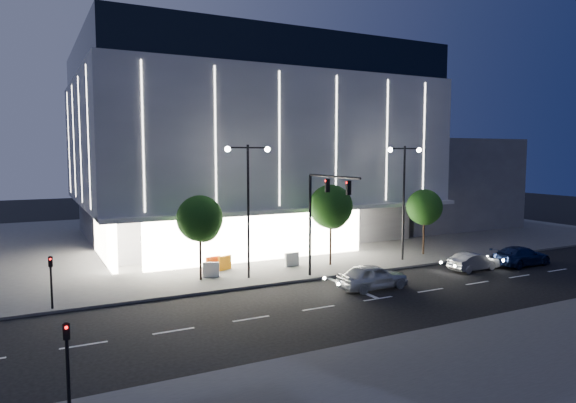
{
  "coord_description": "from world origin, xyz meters",
  "views": [
    {
      "loc": [
        -15.93,
        -25.1,
        8.42
      ],
      "look_at": [
        0.66,
        7.4,
        5.0
      ],
      "focal_mm": 32.0,
      "sensor_mm": 36.0,
      "label": 1
    }
  ],
  "objects_px": {
    "tree_right": "(424,209)",
    "car_second": "(474,261)",
    "street_lamp_west": "(248,191)",
    "barrier_c": "(213,264)",
    "car_lead": "(373,277)",
    "car_third": "(521,256)",
    "street_lamp_east": "(404,186)",
    "ped_signal_far": "(51,277)",
    "barrier_a": "(225,263)",
    "traffic_mast": "(321,206)",
    "tree_mid": "(331,209)",
    "tree_left": "(200,221)",
    "barrier_d": "(292,259)",
    "ped_signal_near": "(67,355)",
    "barrier_b": "(211,270)"
  },
  "relations": [
    {
      "from": "tree_right",
      "to": "car_second",
      "type": "bearing_deg",
      "value": -94.53
    },
    {
      "from": "street_lamp_west",
      "to": "barrier_c",
      "type": "bearing_deg",
      "value": 114.19
    },
    {
      "from": "car_lead",
      "to": "car_third",
      "type": "xyz_separation_m",
      "value": [
        14.01,
        0.4,
        -0.06
      ]
    },
    {
      "from": "street_lamp_east",
      "to": "car_second",
      "type": "distance_m",
      "value": 7.58
    },
    {
      "from": "street_lamp_east",
      "to": "ped_signal_far",
      "type": "xyz_separation_m",
      "value": [
        -25.0,
        -1.5,
        -4.07
      ]
    },
    {
      "from": "car_lead",
      "to": "barrier_a",
      "type": "bearing_deg",
      "value": 37.33
    },
    {
      "from": "street_lamp_west",
      "to": "barrier_c",
      "type": "xyz_separation_m",
      "value": [
        -1.41,
        3.14,
        -5.31
      ]
    },
    {
      "from": "traffic_mast",
      "to": "car_second",
      "type": "relative_size",
      "value": 1.77
    },
    {
      "from": "car_second",
      "to": "car_third",
      "type": "height_order",
      "value": "car_third"
    },
    {
      "from": "tree_mid",
      "to": "car_third",
      "type": "relative_size",
      "value": 1.23
    },
    {
      "from": "tree_left",
      "to": "tree_mid",
      "type": "height_order",
      "value": "tree_mid"
    },
    {
      "from": "street_lamp_west",
      "to": "ped_signal_far",
      "type": "height_order",
      "value": "street_lamp_west"
    },
    {
      "from": "car_lead",
      "to": "barrier_d",
      "type": "distance_m",
      "value": 7.7
    },
    {
      "from": "traffic_mast",
      "to": "street_lamp_west",
      "type": "xyz_separation_m",
      "value": [
        -4.0,
        2.66,
        0.93
      ]
    },
    {
      "from": "street_lamp_east",
      "to": "barrier_d",
      "type": "bearing_deg",
      "value": 167.93
    },
    {
      "from": "barrier_c",
      "to": "barrier_d",
      "type": "relative_size",
      "value": 1.0
    },
    {
      "from": "ped_signal_near",
      "to": "tree_left",
      "type": "distance_m",
      "value": 17.23
    },
    {
      "from": "ped_signal_far",
      "to": "barrier_a",
      "type": "distance_m",
      "value": 12.31
    },
    {
      "from": "barrier_b",
      "to": "barrier_c",
      "type": "relative_size",
      "value": 1.0
    },
    {
      "from": "ped_signal_far",
      "to": "tree_left",
      "type": "bearing_deg",
      "value": 15.61
    },
    {
      "from": "street_lamp_west",
      "to": "car_second",
      "type": "height_order",
      "value": "street_lamp_west"
    },
    {
      "from": "ped_signal_near",
      "to": "ped_signal_far",
      "type": "bearing_deg",
      "value": 90.0
    },
    {
      "from": "street_lamp_east",
      "to": "ped_signal_far",
      "type": "height_order",
      "value": "street_lamp_east"
    },
    {
      "from": "street_lamp_west",
      "to": "car_third",
      "type": "relative_size",
      "value": 1.8
    },
    {
      "from": "tree_right",
      "to": "barrier_c",
      "type": "distance_m",
      "value": 17.86
    },
    {
      "from": "street_lamp_east",
      "to": "ped_signal_near",
      "type": "xyz_separation_m",
      "value": [
        -25.0,
        -13.5,
        -4.07
      ]
    },
    {
      "from": "car_second",
      "to": "tree_mid",
      "type": "bearing_deg",
      "value": 54.29
    },
    {
      "from": "tree_right",
      "to": "barrier_a",
      "type": "distance_m",
      "value": 17.06
    },
    {
      "from": "street_lamp_east",
      "to": "barrier_c",
      "type": "xyz_separation_m",
      "value": [
        -14.41,
        3.14,
        -5.31
      ]
    },
    {
      "from": "tree_right",
      "to": "barrier_c",
      "type": "relative_size",
      "value": 5.01
    },
    {
      "from": "ped_signal_near",
      "to": "barrier_d",
      "type": "relative_size",
      "value": 2.73
    },
    {
      "from": "barrier_a",
      "to": "street_lamp_west",
      "type": "bearing_deg",
      "value": -102.09
    },
    {
      "from": "ped_signal_near",
      "to": "tree_mid",
      "type": "bearing_deg",
      "value": 37.35
    },
    {
      "from": "street_lamp_east",
      "to": "tree_left",
      "type": "relative_size",
      "value": 1.57
    },
    {
      "from": "barrier_b",
      "to": "tree_right",
      "type": "bearing_deg",
      "value": 20.31
    },
    {
      "from": "street_lamp_east",
      "to": "car_second",
      "type": "relative_size",
      "value": 2.25
    },
    {
      "from": "tree_left",
      "to": "car_lead",
      "type": "bearing_deg",
      "value": -36.44
    },
    {
      "from": "tree_mid",
      "to": "car_second",
      "type": "relative_size",
      "value": 1.54
    },
    {
      "from": "barrier_b",
      "to": "barrier_c",
      "type": "bearing_deg",
      "value": 88.21
    },
    {
      "from": "street_lamp_west",
      "to": "street_lamp_east",
      "type": "height_order",
      "value": "same"
    },
    {
      "from": "tree_left",
      "to": "barrier_d",
      "type": "xyz_separation_m",
      "value": [
        7.19,
        0.86,
        -3.38
      ]
    },
    {
      "from": "ped_signal_far",
      "to": "car_third",
      "type": "distance_m",
      "value": 32.25
    },
    {
      "from": "traffic_mast",
      "to": "tree_right",
      "type": "height_order",
      "value": "traffic_mast"
    },
    {
      "from": "tree_mid",
      "to": "tree_right",
      "type": "distance_m",
      "value": 9.01
    },
    {
      "from": "street_lamp_east",
      "to": "barrier_c",
      "type": "bearing_deg",
      "value": 167.72
    },
    {
      "from": "tree_left",
      "to": "car_third",
      "type": "height_order",
      "value": "tree_left"
    },
    {
      "from": "barrier_d",
      "to": "ped_signal_far",
      "type": "bearing_deg",
      "value": -172.17
    },
    {
      "from": "car_second",
      "to": "barrier_c",
      "type": "relative_size",
      "value": 3.63
    },
    {
      "from": "street_lamp_west",
      "to": "ped_signal_far",
      "type": "distance_m",
      "value": 12.76
    },
    {
      "from": "street_lamp_west",
      "to": "tree_mid",
      "type": "distance_m",
      "value": 7.28
    }
  ]
}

